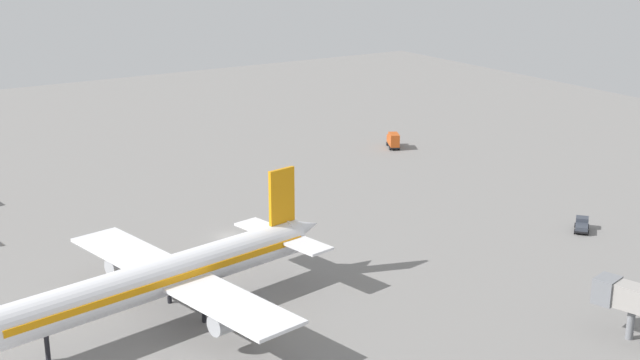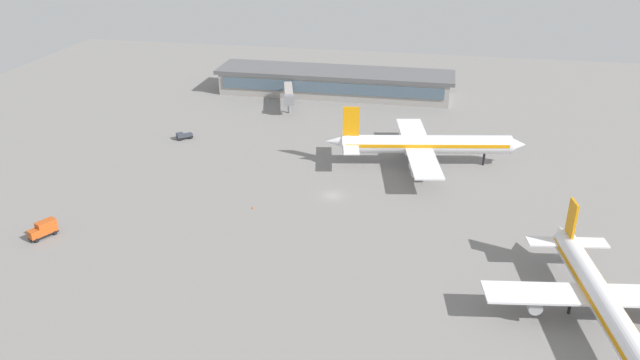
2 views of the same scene
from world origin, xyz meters
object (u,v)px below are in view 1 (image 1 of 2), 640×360
airplane_at_gate (165,276)px  safety_cone_near_gate (288,200)px  catering_truck (393,140)px  pushback_tractor (582,225)px

airplane_at_gate → safety_cone_near_gate: (35.53, 31.69, -5.31)m
catering_truck → safety_cone_near_gate: bearing=145.5°
airplane_at_gate → catering_truck: (73.29, 51.62, -3.91)m
catering_truck → safety_cone_near_gate: (-37.76, -19.92, -1.40)m
pushback_tractor → safety_cone_near_gate: size_ratio=7.64×
catering_truck → pushback_tractor: bearing=-158.6°
airplane_at_gate → pushback_tractor: (67.09, -5.45, -4.64)m
catering_truck → pushback_tractor: catering_truck is taller
airplane_at_gate → catering_truck: size_ratio=8.63×
pushback_tractor → safety_cone_near_gate: (-31.56, 37.15, -0.67)m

